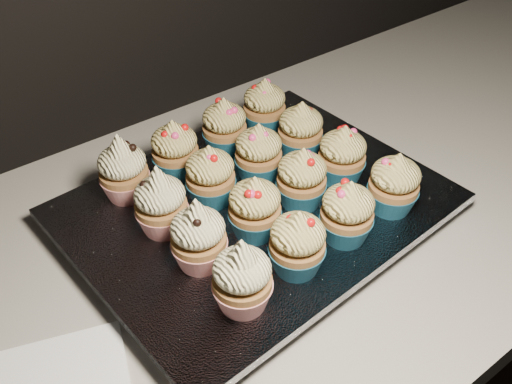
# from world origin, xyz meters

# --- Properties ---
(cabinet) EXTENTS (2.40, 0.60, 0.86)m
(cabinet) POSITION_xyz_m (0.00, 1.70, 0.43)
(cabinet) COLOR black
(cabinet) RESTS_ON ground
(worktop) EXTENTS (2.44, 0.64, 0.04)m
(worktop) POSITION_xyz_m (0.00, 1.70, 0.88)
(worktop) COLOR beige
(worktop) RESTS_ON cabinet
(baking_tray) EXTENTS (0.44, 0.34, 0.02)m
(baking_tray) POSITION_xyz_m (-0.20, 1.70, 0.91)
(baking_tray) COLOR black
(baking_tray) RESTS_ON worktop
(foil_lining) EXTENTS (0.47, 0.38, 0.01)m
(foil_lining) POSITION_xyz_m (-0.20, 1.70, 0.93)
(foil_lining) COLOR silver
(foil_lining) RESTS_ON baking_tray
(cupcake_0) EXTENTS (0.06, 0.06, 0.10)m
(cupcake_0) POSITION_xyz_m (-0.31, 1.58, 0.97)
(cupcake_0) COLOR red
(cupcake_0) RESTS_ON foil_lining
(cupcake_1) EXTENTS (0.06, 0.06, 0.08)m
(cupcake_1) POSITION_xyz_m (-0.23, 1.58, 0.97)
(cupcake_1) COLOR #195876
(cupcake_1) RESTS_ON foil_lining
(cupcake_2) EXTENTS (0.06, 0.06, 0.08)m
(cupcake_2) POSITION_xyz_m (-0.15, 1.58, 0.97)
(cupcake_2) COLOR #195876
(cupcake_2) RESTS_ON foil_lining
(cupcake_3) EXTENTS (0.06, 0.06, 0.08)m
(cupcake_3) POSITION_xyz_m (-0.07, 1.59, 0.97)
(cupcake_3) COLOR #195876
(cupcake_3) RESTS_ON foil_lining
(cupcake_4) EXTENTS (0.06, 0.06, 0.10)m
(cupcake_4) POSITION_xyz_m (-0.31, 1.65, 0.97)
(cupcake_4) COLOR red
(cupcake_4) RESTS_ON foil_lining
(cupcake_5) EXTENTS (0.06, 0.06, 0.08)m
(cupcake_5) POSITION_xyz_m (-0.23, 1.65, 0.97)
(cupcake_5) COLOR #195876
(cupcake_5) RESTS_ON foil_lining
(cupcake_6) EXTENTS (0.06, 0.06, 0.08)m
(cupcake_6) POSITION_xyz_m (-0.15, 1.66, 0.97)
(cupcake_6) COLOR #195876
(cupcake_6) RESTS_ON foil_lining
(cupcake_7) EXTENTS (0.06, 0.06, 0.08)m
(cupcake_7) POSITION_xyz_m (-0.08, 1.67, 0.97)
(cupcake_7) COLOR #195876
(cupcake_7) RESTS_ON foil_lining
(cupcake_8) EXTENTS (0.06, 0.06, 0.10)m
(cupcake_8) POSITION_xyz_m (-0.32, 1.73, 0.97)
(cupcake_8) COLOR red
(cupcake_8) RESTS_ON foil_lining
(cupcake_9) EXTENTS (0.06, 0.06, 0.08)m
(cupcake_9) POSITION_xyz_m (-0.24, 1.74, 0.97)
(cupcake_9) COLOR #195876
(cupcake_9) RESTS_ON foil_lining
(cupcake_10) EXTENTS (0.06, 0.06, 0.08)m
(cupcake_10) POSITION_xyz_m (-0.16, 1.74, 0.97)
(cupcake_10) COLOR #195876
(cupcake_10) RESTS_ON foil_lining
(cupcake_11) EXTENTS (0.06, 0.06, 0.08)m
(cupcake_11) POSITION_xyz_m (-0.09, 1.74, 0.97)
(cupcake_11) COLOR #195876
(cupcake_11) RESTS_ON foil_lining
(cupcake_12) EXTENTS (0.06, 0.06, 0.10)m
(cupcake_12) POSITION_xyz_m (-0.32, 1.81, 0.97)
(cupcake_12) COLOR red
(cupcake_12) RESTS_ON foil_lining
(cupcake_13) EXTENTS (0.06, 0.06, 0.08)m
(cupcake_13) POSITION_xyz_m (-0.25, 1.81, 0.97)
(cupcake_13) COLOR #195876
(cupcake_13) RESTS_ON foil_lining
(cupcake_14) EXTENTS (0.06, 0.06, 0.08)m
(cupcake_14) POSITION_xyz_m (-0.16, 1.82, 0.97)
(cupcake_14) COLOR #195876
(cupcake_14) RESTS_ON foil_lining
(cupcake_15) EXTENTS (0.06, 0.06, 0.08)m
(cupcake_15) POSITION_xyz_m (-0.09, 1.82, 0.97)
(cupcake_15) COLOR #195876
(cupcake_15) RESTS_ON foil_lining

